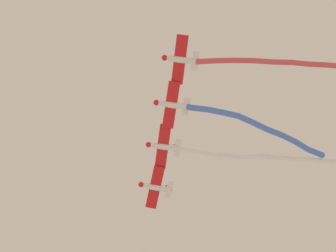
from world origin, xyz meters
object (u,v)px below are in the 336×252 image
object	(u,v)px
airplane_left_wing	(163,146)
airplane_right_wing	(171,105)
airplane_slot	(180,60)
airplane_lead	(155,187)

from	to	relation	value
airplane_left_wing	airplane_right_wing	size ratio (longest dim) A/B	1.00
airplane_right_wing	airplane_slot	bearing A→B (deg)	92.12
airplane_lead	airplane_slot	size ratio (longest dim) A/B	0.99
airplane_right_wing	airplane_slot	distance (m)	7.18
airplane_lead	airplane_right_wing	xyz separation A→B (m)	(13.27, 5.49, 0.00)
airplane_lead	airplane_right_wing	world-z (taller)	same
airplane_lead	airplane_left_wing	bearing A→B (deg)	88.71
airplane_right_wing	airplane_lead	bearing A→B (deg)	-87.88
airplane_lead	airplane_left_wing	size ratio (longest dim) A/B	0.99
airplane_lead	airplane_right_wing	distance (m)	14.36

